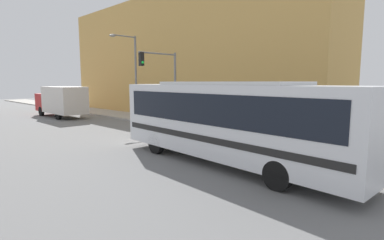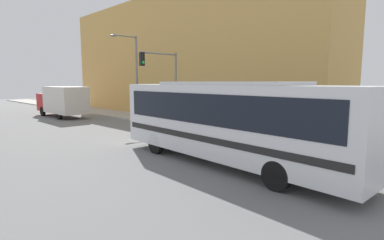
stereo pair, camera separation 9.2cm
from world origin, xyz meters
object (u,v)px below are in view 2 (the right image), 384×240
delivery_truck (62,100)px  street_lamp (133,70)px  fire_hydrant (253,130)px  city_bus (228,117)px  traffic_light_pole (164,75)px

delivery_truck → street_lamp: (3.46, -6.74, 2.73)m
fire_hydrant → delivery_truck: bearing=100.7°
city_bus → traffic_light_pole: traffic_light_pole is taller
delivery_truck → traffic_light_pole: 12.34m
fire_hydrant → traffic_light_pole: 7.70m
street_lamp → city_bus: bearing=-110.4°
delivery_truck → traffic_light_pole: (2.57, -11.87, 2.18)m
delivery_truck → fire_hydrant: (3.54, -18.78, -1.07)m
fire_hydrant → traffic_light_pole: bearing=98.0°
delivery_truck → fire_hydrant: delivery_truck is taller
delivery_truck → fire_hydrant: size_ratio=9.78×
delivery_truck → street_lamp: bearing=-62.9°
fire_hydrant → street_lamp: (-0.08, 12.03, 3.80)m
delivery_truck → street_lamp: 8.05m
fire_hydrant → traffic_light_pole: (-0.97, 6.91, 3.26)m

